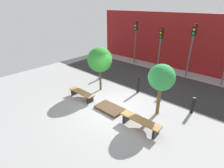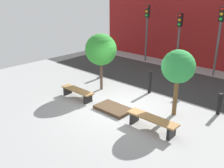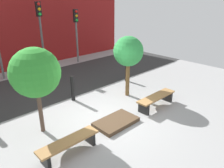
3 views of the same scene
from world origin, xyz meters
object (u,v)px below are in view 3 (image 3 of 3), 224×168
at_px(traffic_light_east, 76,26).
at_px(tree_behind_right_bench, 128,52).
at_px(tree_behind_left_bench, 35,73).
at_px(bollard_left, 73,88).
at_px(bench_right, 156,99).
at_px(bollard_center, 127,73).
at_px(bench_left, 69,144).
at_px(traffic_light_mid_east, 40,24).
at_px(planter_bed, 116,122).

bearing_deg(traffic_light_east, tree_behind_right_bench, -104.98).
bearing_deg(tree_behind_left_bench, traffic_light_east, 46.46).
bearing_deg(bollard_left, traffic_light_east, 52.50).
bearing_deg(bench_right, traffic_light_east, 77.95).
relative_size(bollard_center, traffic_light_east, 0.26).
distance_m(bench_left, tree_behind_right_bench, 4.60).
bearing_deg(bench_left, tree_behind_right_bench, 20.93).
bearing_deg(tree_behind_right_bench, bench_left, -159.13).
height_order(tree_behind_right_bench, traffic_light_mid_east, traffic_light_mid_east).
relative_size(bench_left, bench_right, 0.94).
distance_m(bench_left, traffic_light_east, 9.51).
relative_size(tree_behind_right_bench, bollard_left, 2.41).
relative_size(tree_behind_right_bench, traffic_light_east, 0.78).
bearing_deg(bench_left, planter_bed, 5.75).
relative_size(bench_right, traffic_light_east, 0.57).
bearing_deg(bollard_center, planter_bed, -142.06).
distance_m(bench_right, tree_behind_left_bench, 4.60).
bearing_deg(bollard_left, bench_left, -126.18).
relative_size(planter_bed, traffic_light_mid_east, 0.39).
distance_m(bollard_center, traffic_light_mid_east, 5.56).
bearing_deg(tree_behind_right_bench, bollard_center, 44.02).
bearing_deg(tree_behind_left_bench, traffic_light_mid_east, 61.45).
relative_size(tree_behind_left_bench, traffic_light_mid_east, 0.72).
height_order(bench_right, tree_behind_right_bench, tree_behind_right_bench).
xyz_separation_m(bench_right, planter_bed, (-2.01, 0.20, -0.27)).
relative_size(bench_right, tree_behind_right_bench, 0.73).
distance_m(bench_left, traffic_light_mid_east, 8.41).
bearing_deg(bench_right, bollard_center, 65.33).
relative_size(bench_left, tree_behind_left_bench, 0.65).
xyz_separation_m(bench_right, traffic_light_mid_east, (-0.81, 7.42, 2.29)).
distance_m(bench_right, bollard_left, 3.41).
xyz_separation_m(planter_bed, bollard_center, (3.27, 2.55, 0.37)).
relative_size(bench_left, bollard_center, 2.04).
distance_m(planter_bed, traffic_light_mid_east, 7.76).
distance_m(traffic_light_mid_east, traffic_light_east, 2.41).
relative_size(bench_left, traffic_light_mid_east, 0.47).
height_order(tree_behind_left_bench, traffic_light_east, traffic_light_east).
distance_m(planter_bed, bollard_center, 4.16).
height_order(bollard_left, traffic_light_mid_east, traffic_light_mid_east).
bearing_deg(bench_right, tree_behind_right_bench, 89.93).
relative_size(bench_right, traffic_light_mid_east, 0.50).
bearing_deg(traffic_light_east, planter_bed, -116.41).
xyz_separation_m(tree_behind_left_bench, traffic_light_mid_east, (3.21, 5.89, 0.65)).
height_order(tree_behind_left_bench, tree_behind_right_bench, tree_behind_left_bench).
distance_m(bench_left, bollard_left, 3.41).
bearing_deg(bollard_left, tree_behind_right_bench, -31.17).
height_order(bench_left, traffic_light_east, traffic_light_east).
bearing_deg(traffic_light_mid_east, planter_bed, -99.40).
xyz_separation_m(bench_left, tree_behind_right_bench, (4.02, 1.53, 1.63)).
height_order(bench_right, traffic_light_mid_east, traffic_light_mid_east).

